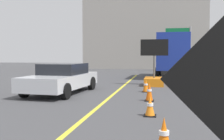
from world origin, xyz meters
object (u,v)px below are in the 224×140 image
object	(u,v)px
box_truck	(173,55)
traffic_cone_near_sign	(164,135)
traffic_cone_far_lane	(149,92)
arrow_board_trailer	(154,77)
highway_guide_sign	(183,40)
traffic_cone_curbside	(146,85)
traffic_cone_mid_lane	(150,106)
pickup_car	(62,78)

from	to	relation	value
box_truck	traffic_cone_near_sign	distance (m)	16.87
box_truck	traffic_cone_far_lane	bearing A→B (deg)	-96.94
arrow_board_trailer	highway_guide_sign	xyz separation A→B (m)	(2.82, 14.91, 2.94)
arrow_board_trailer	traffic_cone_near_sign	size ratio (longest dim) A/B	4.06
traffic_cone_curbside	traffic_cone_far_lane	bearing A→B (deg)	-83.94
box_truck	traffic_cone_mid_lane	distance (m)	13.98
arrow_board_trailer	pickup_car	size ratio (longest dim) A/B	0.55
traffic_cone_mid_lane	pickup_car	bearing A→B (deg)	136.10
pickup_car	arrow_board_trailer	bearing A→B (deg)	43.48
highway_guide_sign	traffic_cone_near_sign	xyz separation A→B (m)	(-2.40, -25.90, -3.10)
traffic_cone_far_lane	box_truck	bearing A→B (deg)	83.06
traffic_cone_curbside	highway_guide_sign	bearing A→B (deg)	79.99
box_truck	traffic_cone_mid_lane	bearing A→B (deg)	-95.13
traffic_cone_near_sign	pickup_car	bearing A→B (deg)	123.25
pickup_car	traffic_cone_curbside	size ratio (longest dim) A/B	7.67
box_truck	pickup_car	world-z (taller)	box_truck
traffic_cone_mid_lane	traffic_cone_far_lane	bearing A→B (deg)	92.75
box_truck	traffic_cone_curbside	xyz separation A→B (m)	(-1.64, -8.72, -1.50)
pickup_car	traffic_cone_near_sign	size ratio (longest dim) A/B	7.42
traffic_cone_near_sign	traffic_cone_far_lane	size ratio (longest dim) A/B	0.90
arrow_board_trailer	box_truck	xyz separation A→B (m)	(1.31, 5.79, 1.33)
traffic_cone_near_sign	traffic_cone_curbside	world-z (taller)	traffic_cone_near_sign
arrow_board_trailer	traffic_cone_far_lane	xyz separation A→B (m)	(-0.06, -5.46, -0.12)
pickup_car	highway_guide_sign	bearing A→B (deg)	69.63
traffic_cone_far_lane	traffic_cone_curbside	xyz separation A→B (m)	(-0.27, 2.53, -0.05)
box_truck	highway_guide_sign	distance (m)	9.38
arrow_board_trailer	traffic_cone_mid_lane	distance (m)	8.06
arrow_board_trailer	box_truck	size ratio (longest dim) A/B	0.40
pickup_car	box_truck	bearing A→B (deg)	60.60
highway_guide_sign	traffic_cone_curbside	size ratio (longest dim) A/B	7.78
traffic_cone_near_sign	traffic_cone_mid_lane	xyz separation A→B (m)	(-0.36, 2.94, -0.04)
arrow_board_trailer	traffic_cone_far_lane	bearing A→B (deg)	-90.59
highway_guide_sign	traffic_cone_near_sign	size ratio (longest dim) A/B	7.52
pickup_car	traffic_cone_mid_lane	size ratio (longest dim) A/B	8.36
box_truck	traffic_cone_mid_lane	world-z (taller)	box_truck
box_truck	traffic_cone_curbside	size ratio (longest dim) A/B	10.44
box_truck	pickup_car	bearing A→B (deg)	-119.40
traffic_cone_far_lane	traffic_cone_curbside	world-z (taller)	traffic_cone_far_lane
traffic_cone_curbside	pickup_car	bearing A→B (deg)	-165.00
pickup_car	highway_guide_sign	distance (m)	20.31
pickup_car	traffic_cone_mid_lane	xyz separation A→B (m)	(4.25, -4.09, -0.41)
box_truck	traffic_cone_near_sign	bearing A→B (deg)	-93.03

